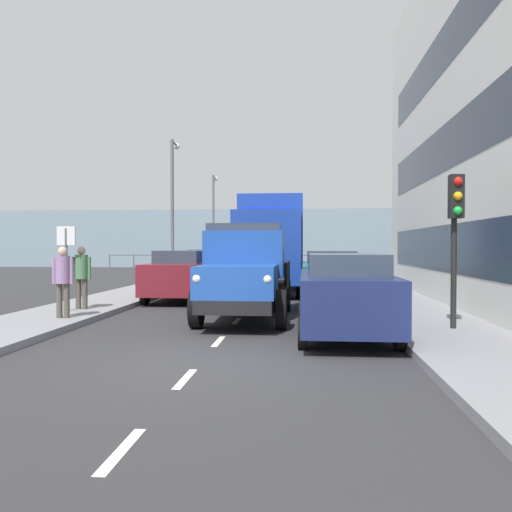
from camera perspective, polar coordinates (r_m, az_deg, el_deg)
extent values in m
plane|color=#2D2D30|center=(20.79, 0.64, -4.06)|extent=(80.00, 80.00, 0.00)
cube|color=gray|center=(20.94, 13.47, -3.85)|extent=(2.37, 41.30, 0.15)
cube|color=gray|center=(21.66, -11.75, -3.67)|extent=(2.37, 41.30, 0.15)
cube|color=silver|center=(5.23, -14.56, -19.97)|extent=(0.12, 1.10, 0.01)
cube|color=silver|center=(7.58, -7.80, -13.23)|extent=(0.12, 1.10, 0.01)
cube|color=silver|center=(10.34, -4.15, -9.34)|extent=(0.12, 1.10, 0.01)
cube|color=silver|center=(13.03, -2.16, -7.16)|extent=(0.12, 1.10, 0.01)
cube|color=silver|center=(15.86, -0.81, -5.67)|extent=(0.12, 1.10, 0.01)
cube|color=silver|center=(18.72, 0.13, -4.62)|extent=(0.12, 1.10, 0.01)
cube|color=silver|center=(21.33, 0.76, -3.91)|extent=(0.12, 1.10, 0.01)
cube|color=silver|center=(23.55, 1.18, -3.44)|extent=(0.12, 1.10, 0.01)
cube|color=silver|center=(26.17, 1.59, -2.98)|extent=(0.12, 1.10, 0.01)
cube|color=silver|center=(28.79, 1.93, -2.60)|extent=(0.12, 1.10, 0.01)
cube|color=silver|center=(31.05, 2.17, -2.33)|extent=(0.12, 1.10, 0.01)
cube|color=silver|center=(33.43, 2.39, -2.08)|extent=(0.12, 1.10, 0.01)
cube|color=silver|center=(36.37, 2.62, -1.82)|extent=(0.12, 1.10, 0.01)
cube|color=silver|center=(39.22, 2.81, -1.61)|extent=(0.12, 1.10, 0.01)
cube|color=#2D3847|center=(15.09, 21.45, 0.74)|extent=(0.08, 18.04, 1.40)
cube|color=#2D3847|center=(15.37, 21.54, 12.00)|extent=(0.08, 18.04, 1.40)
cube|color=#2D3847|center=(16.20, 21.62, 22.47)|extent=(0.08, 18.04, 1.40)
cube|color=gray|center=(44.33, 3.10, 1.94)|extent=(80.00, 0.80, 5.00)
cylinder|color=#4C5156|center=(42.54, 22.10, -0.67)|extent=(0.08, 0.08, 1.20)
cylinder|color=#4C5156|center=(42.00, 19.49, -0.67)|extent=(0.08, 0.08, 1.20)
cylinder|color=#4C5156|center=(41.56, 16.82, -0.68)|extent=(0.08, 0.08, 1.20)
cylinder|color=#4C5156|center=(41.20, 14.09, -0.68)|extent=(0.08, 0.08, 1.20)
cylinder|color=#4C5156|center=(40.94, 11.32, -0.68)|extent=(0.08, 0.08, 1.20)
cylinder|color=#4C5156|center=(40.78, 8.53, -0.67)|extent=(0.08, 0.08, 1.20)
cylinder|color=#4C5156|center=(40.71, 5.72, -0.67)|extent=(0.08, 0.08, 1.20)
cylinder|color=#4C5156|center=(40.75, 2.90, -0.66)|extent=(0.08, 0.08, 1.20)
cylinder|color=#4C5156|center=(40.88, 0.10, -0.66)|extent=(0.08, 0.08, 1.20)
cylinder|color=#4C5156|center=(41.10, -2.68, -0.65)|extent=(0.08, 0.08, 1.20)
cylinder|color=#4C5156|center=(41.43, -5.42, -0.64)|extent=(0.08, 0.08, 1.20)
cylinder|color=#4C5156|center=(41.84, -8.11, -0.63)|extent=(0.08, 0.08, 1.20)
cylinder|color=#4C5156|center=(42.35, -10.74, -0.61)|extent=(0.08, 0.08, 1.20)
cylinder|color=#4C5156|center=(42.94, -13.31, -0.60)|extent=(0.08, 0.08, 1.20)
cylinder|color=#4C5156|center=(43.62, -15.80, -0.59)|extent=(0.08, 0.08, 1.20)
cube|color=#4C5156|center=(40.73, 2.91, 0.07)|extent=(28.00, 0.08, 0.08)
cube|color=black|center=(13.42, -1.03, -4.35)|extent=(1.64, 5.60, 0.30)
cube|color=#1E479E|center=(11.55, -2.04, -2.75)|extent=(1.72, 1.90, 0.70)
cube|color=silver|center=(10.67, -2.65, -3.24)|extent=(1.16, 0.08, 0.56)
sphere|color=white|center=(10.59, 1.30, -2.57)|extent=(0.20, 0.20, 0.20)
sphere|color=white|center=(10.79, -6.52, -2.50)|extent=(0.20, 0.20, 0.20)
cube|color=#1E479E|center=(13.03, -1.20, 0.22)|extent=(1.93, 1.34, 1.15)
cube|color=#2D3847|center=(13.03, -1.20, 2.31)|extent=(1.78, 1.23, 0.56)
cube|color=#2D2319|center=(14.74, -0.46, -2.96)|extent=(2.10, 2.80, 0.16)
cube|color=black|center=(14.65, 3.47, -1.73)|extent=(0.08, 2.80, 0.56)
cube|color=black|center=(14.85, -4.34, -1.70)|extent=(0.08, 2.80, 0.56)
cylinder|color=black|center=(11.70, 2.79, -5.90)|extent=(0.24, 0.90, 0.90)
cylinder|color=black|center=(11.94, -6.56, -5.77)|extent=(0.24, 0.90, 0.90)
cylinder|color=black|center=(14.90, 3.32, -4.38)|extent=(0.24, 0.90, 0.90)
cylinder|color=black|center=(15.09, -4.05, -4.32)|extent=(0.24, 0.90, 0.90)
cube|color=#193899|center=(18.59, 1.30, 0.94)|extent=(2.40, 2.21, 2.60)
cube|color=#2D3847|center=(18.60, 1.30, 2.71)|extent=(2.20, 2.04, 0.80)
cube|color=#1933B2|center=(18.64, 1.30, 5.25)|extent=(1.75, 0.20, 0.16)
cube|color=#193899|center=(22.58, 2.00, 2.37)|extent=(2.50, 5.95, 3.00)
cube|color=black|center=(21.68, 1.85, -1.99)|extent=(2.00, 8.07, 0.36)
cylinder|color=black|center=(18.68, 4.84, -3.05)|extent=(0.28, 1.04, 1.04)
cylinder|color=black|center=(18.84, -2.18, -3.01)|extent=(0.28, 1.04, 1.04)
cylinder|color=black|center=(22.29, 4.90, -2.37)|extent=(0.28, 1.04, 1.04)
cylinder|color=black|center=(22.42, -0.99, -2.35)|extent=(0.28, 1.04, 1.04)
cylinder|color=black|center=(24.41, 4.93, -2.07)|extent=(0.28, 1.04, 1.04)
cylinder|color=black|center=(24.53, -0.45, -2.05)|extent=(0.28, 1.04, 1.04)
cube|color=navy|center=(10.85, 9.77, -4.61)|extent=(1.82, 4.28, 1.00)
cube|color=#2D3847|center=(10.60, 9.87, -0.90)|extent=(1.49, 2.35, 0.42)
cylinder|color=black|center=(12.19, 5.19, -6.33)|extent=(0.18, 0.60, 0.60)
cylinder|color=black|center=(12.31, 13.31, -6.28)|extent=(0.18, 0.60, 0.60)
cylinder|color=black|center=(9.57, 5.18, -8.40)|extent=(0.18, 0.60, 0.60)
cylinder|color=black|center=(9.72, 15.52, -8.28)|extent=(0.18, 0.60, 0.60)
cube|color=#1E6670|center=(16.86, 8.15, -2.56)|extent=(1.77, 4.52, 1.00)
cube|color=#2D3847|center=(16.63, 8.19, -0.16)|extent=(1.45, 2.49, 0.42)
cylinder|color=black|center=(18.27, 5.28, -3.84)|extent=(0.18, 0.60, 0.60)
cylinder|color=black|center=(18.35, 10.55, -3.83)|extent=(0.18, 0.60, 0.60)
cylinder|color=black|center=(15.48, 5.29, -4.74)|extent=(0.18, 0.60, 0.60)
cylinder|color=black|center=(15.57, 11.51, -4.72)|extent=(0.18, 0.60, 0.60)
cube|color=maroon|center=(17.91, -8.27, -2.34)|extent=(1.81, 4.19, 1.00)
cube|color=#2D3847|center=(18.07, -8.13, -0.06)|extent=(1.48, 2.31, 0.42)
cylinder|color=black|center=(16.49, -6.41, -4.38)|extent=(0.18, 0.60, 0.60)
cylinder|color=black|center=(16.92, -12.13, -4.25)|extent=(0.18, 0.60, 0.60)
cylinder|color=black|center=(19.04, -4.83, -3.64)|extent=(0.18, 0.60, 0.60)
cylinder|color=black|center=(19.41, -9.84, -3.56)|extent=(0.18, 0.60, 0.60)
cube|color=white|center=(23.01, -5.23, -1.56)|extent=(1.80, 4.21, 1.00)
cube|color=#2D3847|center=(23.19, -5.14, 0.21)|extent=(1.47, 2.31, 0.42)
cylinder|color=black|center=(21.62, -3.62, -3.06)|extent=(0.18, 0.60, 0.60)
cylinder|color=black|center=(21.95, -8.04, -3.01)|extent=(0.18, 0.60, 0.60)
cylinder|color=black|center=(24.19, -2.67, -2.61)|extent=(0.18, 0.60, 0.60)
cylinder|color=black|center=(24.48, -6.64, -2.57)|extent=(0.18, 0.60, 0.60)
cube|color=#B7BABF|center=(28.53, -3.18, -1.04)|extent=(1.73, 4.48, 1.00)
cube|color=#2D3847|center=(28.71, -3.13, 0.39)|extent=(1.42, 2.46, 0.42)
cylinder|color=black|center=(27.07, -1.90, -2.21)|extent=(0.18, 0.60, 0.60)
cylinder|color=black|center=(27.32, -5.31, -2.19)|extent=(0.18, 0.60, 0.60)
cylinder|color=black|center=(29.82, -1.23, -1.90)|extent=(0.18, 0.60, 0.60)
cylinder|color=black|center=(30.05, -4.34, -1.88)|extent=(0.18, 0.60, 0.60)
cylinder|color=#4C473D|center=(13.27, -20.12, -4.64)|extent=(0.14, 0.14, 0.83)
cylinder|color=#4C473D|center=(13.35, -20.82, -4.61)|extent=(0.14, 0.14, 0.83)
cylinder|color=gray|center=(13.26, -20.49, -1.43)|extent=(0.34, 0.34, 0.66)
cylinder|color=gray|center=(13.16, -19.63, -1.58)|extent=(0.09, 0.09, 0.60)
cylinder|color=gray|center=(13.36, -21.34, -1.56)|extent=(0.09, 0.09, 0.60)
sphere|color=tan|center=(13.25, -20.51, 0.47)|extent=(0.22, 0.22, 0.22)
cylinder|color=#4C473D|center=(14.93, -18.32, -3.98)|extent=(0.14, 0.14, 0.83)
cylinder|color=#4C473D|center=(15.01, -18.95, -3.96)|extent=(0.14, 0.14, 0.83)
cylinder|color=#47724C|center=(14.92, -18.65, -1.13)|extent=(0.34, 0.34, 0.66)
cylinder|color=#47724C|center=(14.84, -17.87, -1.26)|extent=(0.09, 0.09, 0.60)
cylinder|color=#47724C|center=(15.02, -19.42, -1.25)|extent=(0.09, 0.09, 0.60)
sphere|color=tan|center=(14.91, -18.66, 0.56)|extent=(0.22, 0.22, 0.22)
cylinder|color=black|center=(11.61, 20.94, 0.40)|extent=(0.12, 0.12, 3.20)
cube|color=black|center=(11.52, 21.17, 6.12)|extent=(0.28, 0.24, 0.90)
sphere|color=red|center=(11.43, 21.34, 7.67)|extent=(0.18, 0.18, 0.18)
sphere|color=orange|center=(11.40, 21.33, 6.17)|extent=(0.18, 0.18, 0.18)
sphere|color=green|center=(11.38, 21.32, 4.67)|extent=(0.18, 0.18, 0.18)
cylinder|color=#59595B|center=(24.77, -9.20, 4.90)|extent=(0.16, 0.16, 6.73)
cylinder|color=#59595B|center=(25.62, -8.97, 12.13)|extent=(0.10, 0.90, 0.10)
sphere|color=silver|center=(26.04, -8.72, 11.84)|extent=(0.32, 0.32, 0.32)
cylinder|color=#59595B|center=(35.69, -4.72, 3.63)|extent=(0.16, 0.16, 6.58)
cylinder|color=#59595B|center=(36.41, -4.60, 8.62)|extent=(0.10, 0.90, 0.10)
sphere|color=silver|center=(36.85, -4.48, 8.45)|extent=(0.32, 0.32, 0.32)
cylinder|color=#4C4C4C|center=(14.68, -20.15, -1.41)|extent=(0.07, 0.07, 2.20)
cube|color=silver|center=(14.67, -20.17, 2.11)|extent=(0.50, 0.04, 0.50)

